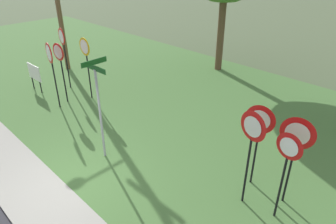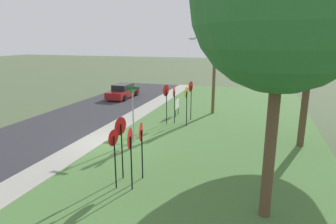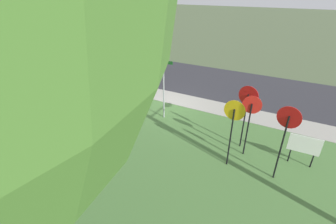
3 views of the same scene
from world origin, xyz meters
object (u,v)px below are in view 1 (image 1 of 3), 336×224
at_px(yield_sign_near_left, 259,127).
at_px(stop_sign_near_left, 51,61).
at_px(notice_board, 34,74).
at_px(street_name_post, 99,103).
at_px(stop_sign_near_right, 60,60).
at_px(yield_sign_near_right, 296,141).
at_px(yield_sign_far_left, 287,158).
at_px(yield_sign_far_right, 251,137).
at_px(stop_sign_far_center, 86,55).
at_px(stop_sign_far_left, 63,45).

bearing_deg(yield_sign_near_left, stop_sign_near_left, 179.46).
bearing_deg(notice_board, street_name_post, -8.01).
distance_m(stop_sign_near_right, yield_sign_near_left, 8.41).
xyz_separation_m(yield_sign_near_left, yield_sign_near_right, (0.98, -0.04, 0.05)).
height_order(yield_sign_far_left, yield_sign_far_right, yield_sign_far_right).
height_order(yield_sign_near_right, yield_sign_far_right, yield_sign_far_right).
xyz_separation_m(stop_sign_near_right, stop_sign_far_center, (0.40, 0.95, 0.09)).
bearing_deg(stop_sign_near_left, notice_board, -172.49).
distance_m(stop_sign_near_left, stop_sign_far_center, 1.46).
xyz_separation_m(stop_sign_far_center, yield_sign_near_left, (7.95, 0.09, -0.13)).
distance_m(yield_sign_far_left, notice_board, 11.52).
distance_m(stop_sign_near_right, yield_sign_far_left, 9.44).
xyz_separation_m(stop_sign_near_left, yield_sign_far_right, (8.33, 0.74, -0.01)).
xyz_separation_m(yield_sign_far_right, street_name_post, (-4.20, -1.35, -0.11)).
bearing_deg(stop_sign_far_left, yield_sign_far_left, 7.49).
bearing_deg(stop_sign_far_left, stop_sign_far_center, 13.25).
height_order(stop_sign_near_right, street_name_post, street_name_post).
relative_size(stop_sign_near_right, yield_sign_near_right, 1.03).
bearing_deg(notice_board, stop_sign_near_right, 8.64).
bearing_deg(stop_sign_near_right, stop_sign_far_center, 62.03).
relative_size(street_name_post, notice_board, 2.55).
distance_m(yield_sign_near_left, yield_sign_near_right, 0.98).
bearing_deg(stop_sign_far_center, yield_sign_far_right, -3.45).
bearing_deg(yield_sign_near_right, yield_sign_near_left, 167.49).
distance_m(stop_sign_far_left, street_name_post, 5.98).
bearing_deg(stop_sign_near_right, yield_sign_near_right, 0.97).
xyz_separation_m(stop_sign_far_left, yield_sign_near_left, (9.62, 0.18, -0.23)).
relative_size(yield_sign_far_left, yield_sign_far_right, 0.91).
distance_m(stop_sign_near_right, notice_board, 2.30).
relative_size(stop_sign_far_center, yield_sign_near_left, 1.10).
distance_m(stop_sign_far_left, yield_sign_near_right, 10.60).
bearing_deg(stop_sign_near_right, yield_sign_far_left, -2.90).
bearing_deg(yield_sign_far_left, yield_sign_far_right, -164.12).
bearing_deg(stop_sign_near_right, stop_sign_far_left, 140.65).
distance_m(yield_sign_near_left, yield_sign_far_left, 1.27).
xyz_separation_m(yield_sign_near_right, street_name_post, (-4.95, -2.10, 0.01)).
relative_size(stop_sign_far_left, yield_sign_near_right, 1.12).
xyz_separation_m(stop_sign_far_left, yield_sign_far_right, (9.85, -0.61, -0.06)).
height_order(stop_sign_far_center, yield_sign_far_left, stop_sign_far_center).
height_order(yield_sign_far_left, street_name_post, street_name_post).
bearing_deg(yield_sign_near_right, yield_sign_far_right, -145.03).
distance_m(stop_sign_near_left, stop_sign_far_left, 2.04).
relative_size(stop_sign_far_left, notice_board, 2.24).
distance_m(stop_sign_near_right, street_name_post, 4.51).
relative_size(stop_sign_far_left, yield_sign_far_right, 1.06).
bearing_deg(stop_sign_near_left, street_name_post, 2.50).
distance_m(stop_sign_far_center, yield_sign_near_left, 7.95).
height_order(yield_sign_near_right, notice_board, yield_sign_near_right).
bearing_deg(yield_sign_far_left, notice_board, -168.68).
distance_m(street_name_post, notice_board, 6.53).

